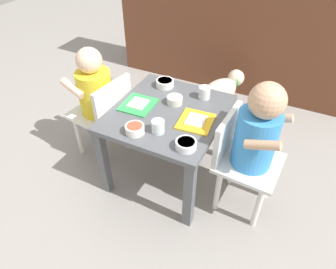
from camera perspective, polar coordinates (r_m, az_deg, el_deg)
name	(u,v)px	position (r m, az deg, el deg)	size (l,w,h in m)	color
ground_plane	(168,171)	(1.76, 0.00, -7.02)	(7.00, 7.00, 0.00)	gray
kitchen_cabinet_back	(238,19)	(2.45, 13.26, 20.54)	(1.83, 0.34, 1.03)	brown
dining_table	(168,123)	(1.52, 0.00, 2.21)	(0.53, 0.58, 0.43)	#515459
seated_child_left	(97,93)	(1.68, -13.43, 7.72)	(0.32, 0.32, 0.67)	silver
seated_child_right	(254,136)	(1.35, 16.07, -0.35)	(0.30, 0.30, 0.71)	silver
dog	(220,92)	(2.11, 9.91, 7.99)	(0.27, 0.44, 0.29)	beige
food_tray_left	(138,104)	(1.52, -5.70, 5.73)	(0.16, 0.18, 0.02)	green
food_tray_right	(196,121)	(1.40, 5.31, 2.57)	(0.17, 0.19, 0.02)	gold
water_cup_left	(204,93)	(1.57, 6.95, 7.79)	(0.06, 0.06, 0.06)	white
water_cup_right	(158,127)	(1.33, -1.90, 1.41)	(0.06, 0.06, 0.06)	white
veggie_bowl_near	(186,144)	(1.25, 3.45, -1.89)	(0.09, 0.09, 0.04)	white
cereal_bowl_right_side	(135,129)	(1.34, -6.34, 1.07)	(0.09, 0.09, 0.04)	white
cereal_bowl_left_side	(165,83)	(1.66, -0.59, 9.78)	(0.10, 0.10, 0.04)	white
veggie_bowl_far	(174,100)	(1.52, 1.16, 6.65)	(0.08, 0.08, 0.04)	silver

